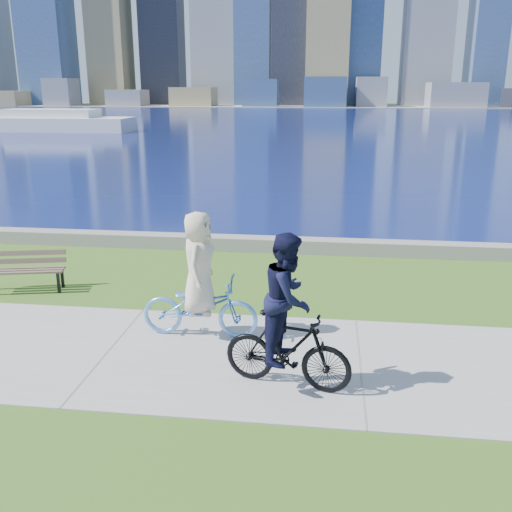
{
  "coord_description": "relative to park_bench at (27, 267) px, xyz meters",
  "views": [
    {
      "loc": [
        3.42,
        -8.01,
        4.09
      ],
      "look_at": [
        2.14,
        2.0,
        1.1
      ],
      "focal_mm": 40.0,
      "sensor_mm": 36.0,
      "label": 1
    }
  ],
  "objects": [
    {
      "name": "seawall",
      "position": [
        2.76,
        3.6,
        -0.32
      ],
      "size": [
        90.0,
        0.5,
        0.35
      ],
      "primitive_type": "cube",
      "color": "gray",
      "rests_on": "ground"
    },
    {
      "name": "city_skyline",
      "position": [
        1.3,
        127.2,
        21.79
      ],
      "size": [
        176.14,
        21.83,
        76.0
      ],
      "color": "black",
      "rests_on": "ground"
    },
    {
      "name": "cyclist_woman",
      "position": [
        4.11,
        -1.84,
        0.33
      ],
      "size": [
        0.71,
        1.99,
        2.16
      ],
      "rotation": [
        0.0,
        0.0,
        1.56
      ],
      "color": "#619EED",
      "rests_on": "ground"
    },
    {
      "name": "bay_water",
      "position": [
        2.76,
        69.4,
        -0.49
      ],
      "size": [
        320.0,
        131.0,
        0.01
      ],
      "primitive_type": "cube",
      "color": "#0C1850",
      "rests_on": "ground"
    },
    {
      "name": "far_shore",
      "position": [
        2.76,
        127.4,
        -0.43
      ],
      "size": [
        320.0,
        30.0,
        0.12
      ],
      "primitive_type": "cube",
      "color": "gray",
      "rests_on": "ground"
    },
    {
      "name": "park_bench",
      "position": [
        0.0,
        0.0,
        0.0
      ],
      "size": [
        1.64,
        0.87,
        0.8
      ],
      "rotation": [
        0.0,
        0.0,
        0.23
      ],
      "color": "black",
      "rests_on": "ground"
    },
    {
      "name": "ferry_near",
      "position": [
        -20.63,
        43.11,
        0.38
      ],
      "size": [
        15.37,
        4.39,
        2.09
      ],
      "color": "silver",
      "rests_on": "ground"
    },
    {
      "name": "cyclist_man",
      "position": [
        5.7,
        -3.37,
        0.47
      ],
      "size": [
        0.92,
        1.9,
        2.24
      ],
      "rotation": [
        0.0,
        0.0,
        1.35
      ],
      "color": "black",
      "rests_on": "ground"
    },
    {
      "name": "concrete_path",
      "position": [
        2.76,
        -2.6,
        -0.48
      ],
      "size": [
        80.0,
        3.5,
        0.02
      ],
      "primitive_type": "cube",
      "color": "#999894",
      "rests_on": "ground"
    },
    {
      "name": "ground",
      "position": [
        2.76,
        -2.6,
        -0.49
      ],
      "size": [
        320.0,
        320.0,
        0.0
      ],
      "primitive_type": "plane",
      "color": "#345A17",
      "rests_on": "ground"
    }
  ]
}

